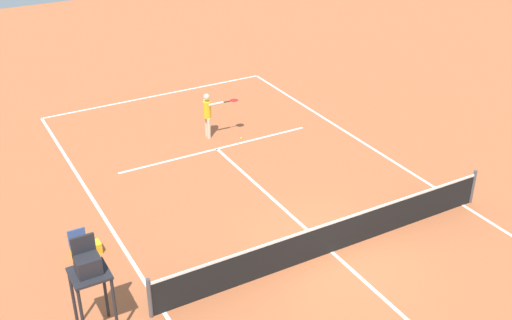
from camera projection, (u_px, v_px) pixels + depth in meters
The scene contains 8 objects.
ground_plane at pixel (332, 252), 16.39m from camera, with size 60.00×60.00×0.00m, color #B76038.
court_lines at pixel (332, 252), 16.39m from camera, with size 9.48×24.76×0.01m.
tennis_net at pixel (333, 236), 16.15m from camera, with size 10.08×0.10×1.07m.
player_serving at pixel (209, 112), 21.97m from camera, with size 1.25×0.60×1.66m.
tennis_ball at pixel (241, 138), 22.27m from camera, with size 0.07×0.07×0.07m, color #CCE033.
umpire_chair at pixel (89, 272), 13.09m from camera, with size 0.80×0.80×2.41m.
courtside_chair_mid at pixel (79, 246), 15.72m from camera, with size 0.44×0.46×0.95m.
equipment_bag at pixel (86, 250), 16.22m from camera, with size 0.76×0.32×0.30m, color yellow.
Camera 1 is at (8.25, 10.64, 9.84)m, focal length 44.06 mm.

